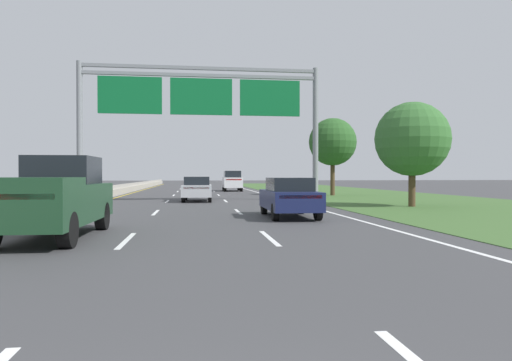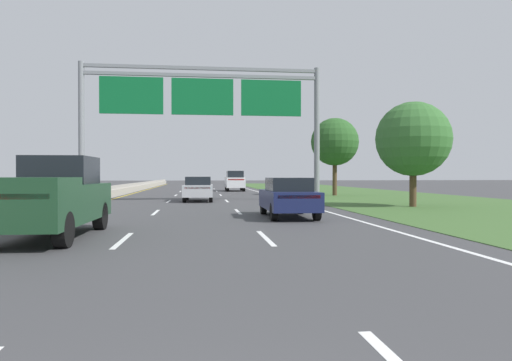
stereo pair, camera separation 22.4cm
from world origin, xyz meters
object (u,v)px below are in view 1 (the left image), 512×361
at_px(overhead_sign_gantry, 201,104).
at_px(roadside_tree_mid, 333,142).
at_px(car_silver_centre_lane_sedan, 197,188).
at_px(roadside_tree_near, 412,139).
at_px(car_navy_right_lane_sedan, 289,197).
at_px(pickup_truck_darkgreen, 55,198).
at_px(car_white_right_lane_suv, 232,181).

height_order(overhead_sign_gantry, roadside_tree_mid, overhead_sign_gantry).
height_order(overhead_sign_gantry, car_silver_centre_lane_sedan, overhead_sign_gantry).
xyz_separation_m(car_silver_centre_lane_sedan, roadside_tree_mid, (11.04, 6.90, 3.55)).
bearing_deg(roadside_tree_near, car_navy_right_lane_sedan, -146.19).
bearing_deg(pickup_truck_darkgreen, car_white_right_lane_suv, -10.79).
xyz_separation_m(overhead_sign_gantry, roadside_tree_near, (10.94, -6.15, -2.59)).
bearing_deg(roadside_tree_mid, roadside_tree_near, -89.29).
xyz_separation_m(car_silver_centre_lane_sedan, car_navy_right_lane_sedan, (3.57, -11.96, 0.00)).
distance_m(car_navy_right_lane_sedan, roadside_tree_mid, 20.59).
height_order(overhead_sign_gantry, pickup_truck_darkgreen, overhead_sign_gantry).
xyz_separation_m(pickup_truck_darkgreen, car_silver_centre_lane_sedan, (3.84, 17.17, -0.26)).
bearing_deg(roadside_tree_near, car_silver_centre_lane_sedan, 148.56).
height_order(car_silver_centre_lane_sedan, car_navy_right_lane_sedan, same).
distance_m(pickup_truck_darkgreen, car_navy_right_lane_sedan, 9.07).
distance_m(overhead_sign_gantry, roadside_tree_near, 12.81).
bearing_deg(pickup_truck_darkgreen, roadside_tree_near, -54.42).
distance_m(overhead_sign_gantry, car_silver_centre_lane_sedan, 5.39).
distance_m(car_white_right_lane_suv, roadside_tree_near, 26.78).
distance_m(overhead_sign_gantry, roadside_tree_mid, 13.30).
bearing_deg(roadside_tree_near, car_white_right_lane_suv, 106.26).
bearing_deg(roadside_tree_mid, car_silver_centre_lane_sedan, -147.98).
height_order(roadside_tree_near, roadside_tree_mid, roadside_tree_mid).
relative_size(car_silver_centre_lane_sedan, car_navy_right_lane_sedan, 1.01).
xyz_separation_m(car_white_right_lane_suv, car_silver_centre_lane_sedan, (-3.74, -18.75, -0.28)).
bearing_deg(overhead_sign_gantry, car_silver_centre_lane_sedan, 111.15).
distance_m(overhead_sign_gantry, car_navy_right_lane_sedan, 12.89).
xyz_separation_m(overhead_sign_gantry, car_navy_right_lane_sedan, (3.30, -11.26, -5.33)).
bearing_deg(car_silver_centre_lane_sedan, pickup_truck_darkgreen, 168.93).
relative_size(pickup_truck_darkgreen, car_white_right_lane_suv, 1.15).
xyz_separation_m(car_white_right_lane_suv, roadside_tree_near, (7.47, -25.60, 2.46)).
height_order(car_white_right_lane_suv, roadside_tree_near, roadside_tree_near).
bearing_deg(roadside_tree_near, roadside_tree_mid, 90.71).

